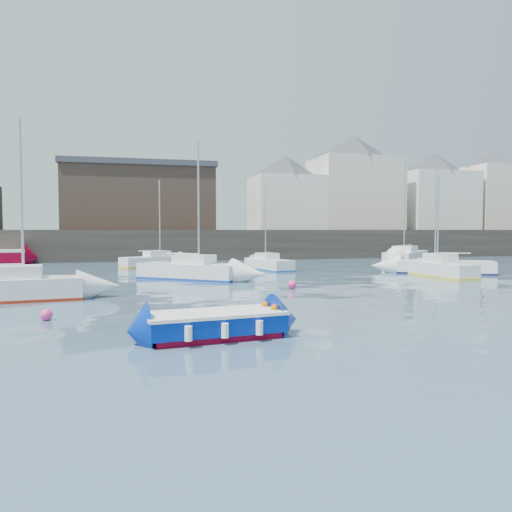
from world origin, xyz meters
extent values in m
plane|color=#2D4760|center=(0.00, 0.00, 0.00)|extent=(220.00, 220.00, 0.00)
cube|color=#28231E|center=(0.00, 35.00, 1.50)|extent=(90.00, 5.00, 3.00)
cube|color=#28231E|center=(0.00, 53.00, 1.40)|extent=(90.00, 32.00, 2.80)
cube|color=beige|center=(20.00, 42.00, 7.30)|extent=(10.00, 8.00, 9.00)
pyramid|color=#3A3D44|center=(20.00, 42.00, 13.20)|extent=(13.36, 13.36, 2.80)
cube|color=white|center=(31.00, 41.50, 6.55)|extent=(9.00, 7.00, 7.50)
pyramid|color=#3A3D44|center=(31.00, 41.50, 11.53)|extent=(11.88, 11.88, 2.45)
cube|color=beige|center=(40.00, 41.50, 7.05)|extent=(8.00, 7.00, 8.50)
pyramid|color=#3A3D44|center=(40.00, 41.50, 12.53)|extent=(11.14, 11.14, 2.45)
cube|color=white|center=(11.00, 41.50, 6.05)|extent=(8.00, 7.00, 6.50)
pyramid|color=#3A3D44|center=(11.00, 41.50, 10.53)|extent=(11.14, 11.14, 2.45)
cube|color=#3D2D26|center=(-6.00, 43.00, 6.30)|extent=(16.00, 10.00, 7.00)
cube|color=#3A3D44|center=(-6.00, 43.00, 10.10)|extent=(16.40, 10.40, 0.60)
cube|color=maroon|center=(-4.66, -2.00, 0.09)|extent=(3.65, 1.92, 0.17)
cube|color=#012294|center=(-4.66, -2.00, 0.41)|extent=(3.97, 2.16, 0.47)
cube|color=white|center=(-4.66, -2.00, 0.69)|extent=(4.05, 2.20, 0.09)
cube|color=white|center=(-4.66, -2.00, 0.49)|extent=(3.16, 1.57, 0.43)
cube|color=tan|center=(-4.66, -2.00, 0.59)|extent=(0.43, 1.16, 0.06)
cylinder|color=white|center=(-5.75, -1.24, 0.38)|extent=(0.19, 0.19, 0.38)
cylinder|color=white|center=(-5.48, -3.04, 0.38)|extent=(0.19, 0.19, 0.38)
cylinder|color=white|center=(-4.79, -1.10, 0.38)|extent=(0.19, 0.19, 0.38)
cylinder|color=white|center=(-4.52, -2.90, 0.38)|extent=(0.19, 0.19, 0.38)
cylinder|color=white|center=(-3.83, -0.96, 0.38)|extent=(0.19, 0.19, 0.38)
cylinder|color=white|center=(-3.56, -2.76, 0.38)|extent=(0.19, 0.19, 0.38)
cube|color=white|center=(-11.90, 7.13, 0.48)|extent=(6.01, 2.55, 0.95)
cube|color=maroon|center=(-11.90, 7.13, 0.06)|extent=(6.07, 2.57, 0.13)
cube|color=white|center=(-11.61, 7.17, 1.22)|extent=(2.19, 1.63, 0.53)
cylinder|color=silver|center=(-11.32, 7.20, 4.30)|extent=(0.11, 0.11, 6.70)
cube|color=white|center=(-3.48, 14.63, 0.48)|extent=(6.28, 5.53, 0.96)
cube|color=#103798|center=(-3.48, 14.63, 0.06)|extent=(6.34, 5.58, 0.13)
cube|color=white|center=(-3.23, 14.44, 1.22)|extent=(2.70, 2.58, 0.53)
cylinder|color=silver|center=(-2.98, 14.24, 4.62)|extent=(0.11, 0.11, 7.33)
cube|color=white|center=(12.33, 12.35, 0.44)|extent=(1.99, 5.03, 0.88)
cube|color=yellow|center=(12.33, 12.35, 0.06)|extent=(2.01, 5.08, 0.12)
cube|color=white|center=(12.30, 12.60, 1.13)|extent=(1.32, 1.81, 0.49)
cylinder|color=silver|center=(12.28, 12.84, 3.71)|extent=(0.10, 0.10, 5.65)
cube|color=white|center=(13.99, 14.53, 0.44)|extent=(6.49, 4.88, 0.87)
cube|color=#0E1039|center=(13.99, 14.53, 0.06)|extent=(6.56, 4.92, 0.12)
cube|color=white|center=(13.72, 14.69, 1.12)|extent=(2.67, 2.41, 0.49)
cylinder|color=silver|center=(13.44, 14.84, 4.51)|extent=(0.10, 0.10, 7.27)
cube|color=white|center=(3.07, 20.43, 0.40)|extent=(2.76, 5.14, 0.80)
cube|color=#1A52A1|center=(3.07, 20.43, 0.05)|extent=(2.79, 5.20, 0.11)
cube|color=white|center=(3.01, 20.67, 1.03)|extent=(1.57, 1.96, 0.45)
cylinder|color=silver|center=(2.95, 20.91, 3.62)|extent=(0.09, 0.09, 5.64)
cube|color=white|center=(18.34, 26.85, 0.48)|extent=(6.95, 6.93, 0.96)
cube|color=#084A9F|center=(18.34, 26.85, 0.06)|extent=(7.02, 7.00, 0.13)
cube|color=white|center=(18.08, 26.59, 1.22)|extent=(3.11, 3.10, 0.53)
cylinder|color=silver|center=(17.81, 26.32, 5.23)|extent=(0.11, 0.11, 8.56)
cube|color=white|center=(-5.13, 25.89, 0.41)|extent=(5.64, 4.01, 0.82)
cube|color=gold|center=(-5.13, 25.89, 0.05)|extent=(5.70, 4.05, 0.11)
cube|color=white|center=(-4.89, 26.02, 1.04)|extent=(2.29, 2.02, 0.45)
cylinder|color=silver|center=(-4.64, 26.14, 3.94)|extent=(0.09, 0.09, 6.26)
sphere|color=#F63584|center=(-9.62, 2.00, 0.00)|extent=(0.40, 0.40, 0.40)
sphere|color=#F63584|center=(1.04, 8.58, 0.00)|extent=(0.44, 0.44, 0.44)
sphere|color=#F63584|center=(0.50, 16.55, 0.00)|extent=(0.34, 0.34, 0.34)
camera|label=1|loc=(-6.82, -15.52, 2.99)|focal=35.00mm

